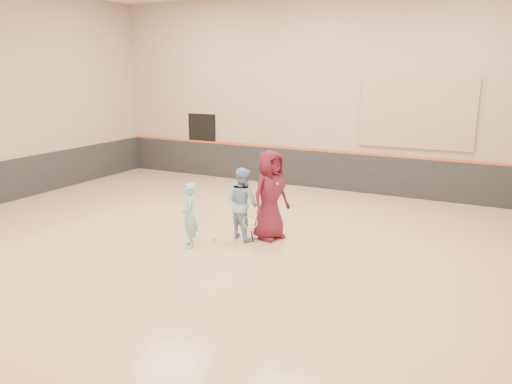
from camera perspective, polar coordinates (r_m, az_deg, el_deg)
The scene contains 13 objects.
room at distance 10.72m, azimuth -3.26°, elevation -1.93°, with size 15.04×12.04×6.22m.
wainscot_back at distance 16.07m, azimuth 7.50°, elevation 2.52°, with size 14.90×0.04×1.20m, color #232326.
accent_stripe at distance 15.95m, azimuth 7.55°, elevation 4.70°, with size 14.90×0.03×0.06m, color #D85914.
acoustic_panel at distance 15.10m, azimuth 17.87°, elevation 8.55°, with size 3.20×0.08×2.00m, color tan.
doorway at distance 17.96m, azimuth -6.14°, elevation 5.38°, with size 1.10×0.05×2.20m, color black.
girl at distance 10.70m, azimuth -7.63°, elevation -2.66°, with size 0.51×0.34×1.41m, color #7BD6D4.
instructor at distance 11.15m, azimuth -1.52°, elevation -1.30°, with size 0.79×0.61×1.62m, color #8EB1DC.
young_man at distance 11.08m, azimuth 1.63°, elevation -0.34°, with size 0.99×0.64×2.02m, color maroon.
held_racket at distance 10.95m, azimuth -0.66°, elevation -3.47°, with size 0.49×0.49×0.59m, color #B5CB2C, non-canonical shape.
spare_racket at distance 13.01m, azimuth -1.62°, elevation -2.43°, with size 0.64×0.64×0.15m, color #AED32E, non-canonical shape.
ball_under_racket at distance 11.25m, azimuth -4.75°, elevation -5.35°, with size 0.07×0.07×0.07m, color yellow.
ball_in_hand at distance 10.82m, azimuth 2.43°, elevation 0.95°, with size 0.07×0.07×0.07m, color gold.
ball_beside_spare at distance 13.97m, azimuth 4.18°, elevation -1.50°, with size 0.07×0.07×0.07m, color #BBD431.
Camera 1 is at (5.20, -8.91, 3.72)m, focal length 35.00 mm.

